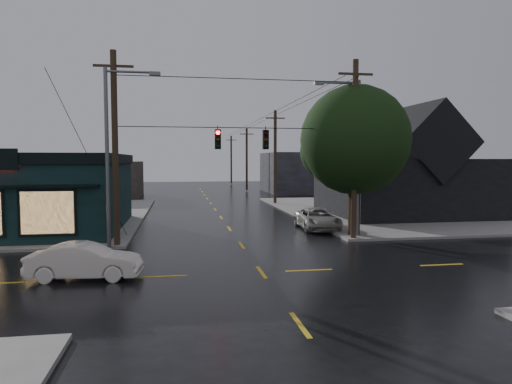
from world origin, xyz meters
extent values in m
plane|color=black|center=(0.00, 0.00, 0.00)|extent=(160.00, 160.00, 0.00)
cube|color=slate|center=(20.00, 20.00, 0.07)|extent=(28.00, 28.00, 0.15)
cube|color=black|center=(15.00, 17.00, 2.40)|extent=(12.00, 11.00, 4.50)
cylinder|color=black|center=(7.00, 7.68, 2.22)|extent=(0.70, 0.70, 4.15)
sphere|color=black|center=(7.00, 7.68, 5.75)|extent=(6.47, 6.47, 6.47)
cylinder|color=black|center=(0.00, 6.50, 6.30)|extent=(13.00, 0.04, 0.04)
cube|color=#2F2722|center=(-14.00, 40.00, 2.20)|extent=(12.00, 10.00, 4.40)
cube|color=black|center=(16.00, 45.00, 2.80)|extent=(14.00, 12.00, 5.60)
imported|color=silver|center=(-6.86, 0.13, 0.69)|extent=(4.32, 1.83, 1.39)
imported|color=#9E9A92|center=(5.72, 10.82, 0.69)|extent=(2.53, 5.09, 1.39)
camera|label=1|loc=(-3.26, -17.97, 4.56)|focal=32.00mm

